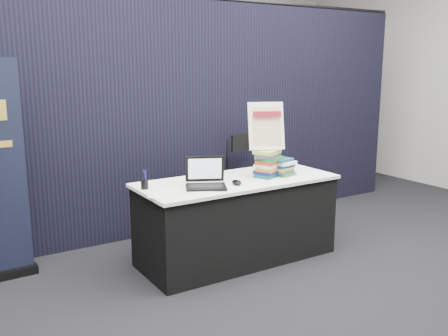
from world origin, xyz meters
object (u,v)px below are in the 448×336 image
Objects in this scene: info_sign at (266,126)px; book_stack_short at (283,167)px; book_stack_tall at (268,163)px; display_table at (237,219)px; laptop at (203,180)px; stacking_chair at (254,178)px.

book_stack_short is at bearing -0.99° from info_sign.
book_stack_short is (0.15, -0.04, -0.04)m from book_stack_tall.
laptop is (-0.40, -0.09, 0.43)m from display_table.
stacking_chair is at bearing 64.19° from book_stack_tall.
info_sign reaches higher than book_stack_tall.
book_stack_tall is at bearing -134.26° from stacking_chair.
info_sign is at bearing -135.42° from stacking_chair.
laptop reaches higher than book_stack_tall.
display_table is 0.65m from book_stack_short.
book_stack_short is at bearing -120.94° from stacking_chair.
laptop is 0.81m from info_sign.
laptop is at bearing -151.10° from info_sign.
info_sign is at bearing -4.58° from display_table.
stacking_chair is (0.60, 0.56, 0.20)m from display_table.
book_stack_tall is at bearing -66.76° from info_sign.
laptop is 1.21m from stacking_chair.
book_stack_short reaches higher than display_table.
stacking_chair reaches higher than book_stack_short.
book_stack_tall is at bearing 165.94° from book_stack_short.
book_stack_short is at bearing -11.63° from display_table.
display_table is 6.52× the size of book_stack_tall.
stacking_chair reaches higher than display_table.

